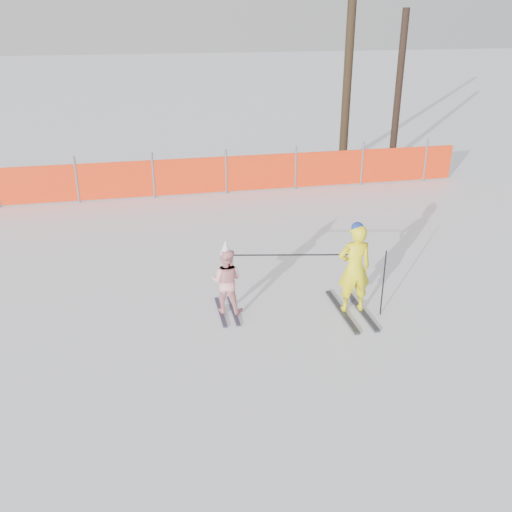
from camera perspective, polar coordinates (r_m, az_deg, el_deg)
The scene contains 6 objects.
ground at distance 9.53m, azimuth 0.62°, elevation -6.70°, with size 120.00×120.00×0.00m, color white.
adult at distance 9.64m, azimuth 9.80°, elevation -1.25°, with size 0.58×1.50×1.64m.
child at distance 9.58m, azimuth -2.99°, elevation -2.44°, with size 0.68×1.03×1.33m.
ski_poles at distance 9.50m, azimuth 7.05°, elevation -0.99°, with size 2.44×0.62×1.18m.
safety_fence at distance 15.85m, azimuth -8.84°, elevation 7.79°, with size 16.85×0.06×1.25m.
tree_trunks at distance 19.28m, azimuth 10.92°, elevation 18.33°, with size 2.07×0.34×7.05m.
Camera 1 is at (-1.80, -8.03, 4.82)m, focal length 40.00 mm.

